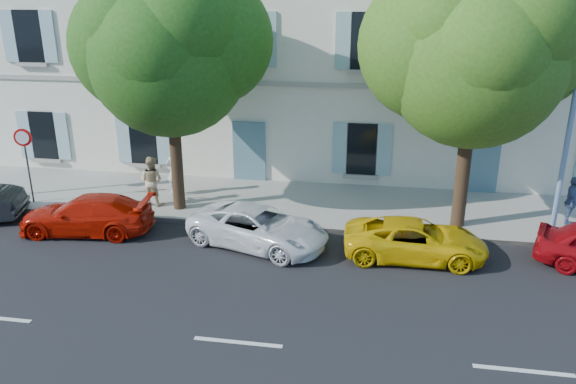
% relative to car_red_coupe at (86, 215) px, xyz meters
% --- Properties ---
extents(ground, '(90.00, 90.00, 0.00)m').
position_rel_car_red_coupe_xyz_m(ground, '(6.21, -1.03, -0.61)').
color(ground, black).
extents(sidewalk, '(36.00, 4.50, 0.15)m').
position_rel_car_red_coupe_xyz_m(sidewalk, '(6.21, 3.42, -0.53)').
color(sidewalk, '#A09E96').
rests_on(sidewalk, ground).
extents(kerb, '(36.00, 0.16, 0.16)m').
position_rel_car_red_coupe_xyz_m(kerb, '(6.21, 1.25, -0.53)').
color(kerb, '#9E998E').
rests_on(kerb, ground).
extents(building, '(28.00, 7.00, 12.00)m').
position_rel_car_red_coupe_xyz_m(building, '(6.21, 9.17, 5.39)').
color(building, silver).
rests_on(building, ground).
extents(car_red_coupe, '(4.33, 2.10, 1.22)m').
position_rel_car_red_coupe_xyz_m(car_red_coupe, '(0.00, 0.00, 0.00)').
color(car_red_coupe, '#B61405').
rests_on(car_red_coupe, ground).
extents(car_white_coupe, '(4.71, 3.22, 1.20)m').
position_rel_car_red_coupe_xyz_m(car_white_coupe, '(5.60, -0.06, -0.01)').
color(car_white_coupe, white).
rests_on(car_white_coupe, ground).
extents(car_yellow_supercar, '(4.09, 1.92, 1.13)m').
position_rel_car_red_coupe_xyz_m(car_yellow_supercar, '(10.22, -0.14, -0.04)').
color(car_yellow_supercar, '#E7B909').
rests_on(car_yellow_supercar, ground).
extents(tree_left, '(5.19, 5.19, 8.05)m').
position_rel_car_red_coupe_xyz_m(tree_left, '(2.30, 2.17, 4.72)').
color(tree_left, '#3A2819').
rests_on(tree_left, sidewalk).
extents(tree_right, '(5.35, 5.35, 8.25)m').
position_rel_car_red_coupe_xyz_m(tree_right, '(11.69, 2.21, 4.83)').
color(tree_right, '#3A2819').
rests_on(tree_right, sidewalk).
extents(road_sign, '(0.62, 0.16, 2.69)m').
position_rel_car_red_coupe_xyz_m(road_sign, '(-3.08, 1.84, 1.48)').
color(road_sign, '#383A3D').
rests_on(road_sign, sidewalk).
extents(pedestrian_a, '(0.68, 0.47, 1.80)m').
position_rel_car_red_coupe_xyz_m(pedestrian_a, '(1.72, 3.46, 0.44)').
color(pedestrian_a, silver).
rests_on(pedestrian_a, sidewalk).
extents(pedestrian_b, '(0.93, 0.77, 1.75)m').
position_rel_car_red_coupe_xyz_m(pedestrian_b, '(1.25, 2.35, 0.42)').
color(pedestrian_b, tan).
rests_on(pedestrian_b, sidewalk).
extents(pedestrian_c, '(0.65, 1.04, 1.66)m').
position_rel_car_red_coupe_xyz_m(pedestrian_c, '(15.19, 2.70, 0.37)').
color(pedestrian_c, '#4B5D8A').
rests_on(pedestrian_c, sidewalk).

